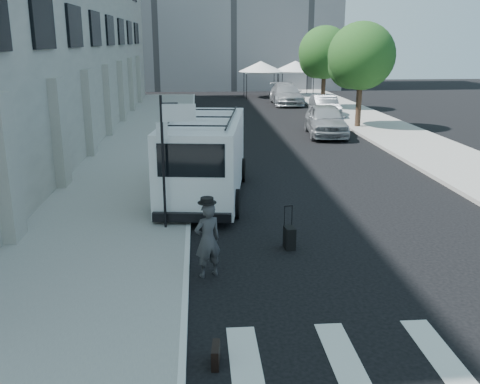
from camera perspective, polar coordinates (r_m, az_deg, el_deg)
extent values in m
plane|color=black|center=(11.67, 4.23, -9.37)|extent=(120.00, 120.00, 0.00)
cube|color=gray|center=(27.00, -9.93, 5.19)|extent=(4.50, 48.00, 0.15)
cube|color=gray|center=(32.62, 14.77, 6.72)|extent=(4.00, 56.00, 0.15)
cylinder|color=black|center=(14.00, -8.20, 3.05)|extent=(0.07, 0.07, 3.50)
cube|color=white|center=(13.86, -8.33, 6.49)|extent=(0.30, 0.03, 0.42)
cube|color=white|center=(13.75, -6.52, 8.38)|extent=(0.85, 0.06, 0.45)
cylinder|color=black|center=(32.01, 12.54, 9.10)|extent=(0.32, 0.32, 2.80)
sphere|color=#174819|center=(31.82, 12.84, 13.98)|extent=(3.80, 3.80, 3.80)
sphere|color=#174819|center=(32.30, 11.76, 13.05)|extent=(2.66, 2.66, 2.66)
cylinder|color=black|center=(40.66, 8.86, 10.65)|extent=(0.32, 0.32, 2.80)
sphere|color=#174819|center=(40.51, 9.03, 14.49)|extent=(3.80, 3.80, 3.80)
sphere|color=#174819|center=(41.03, 8.24, 13.74)|extent=(2.66, 2.66, 2.66)
cylinder|color=black|center=(47.38, 0.71, 11.18)|extent=(0.06, 0.06, 2.20)
cylinder|color=black|center=(47.72, 4.13, 11.18)|extent=(0.06, 0.06, 2.20)
cylinder|color=black|center=(50.16, 0.42, 11.44)|extent=(0.06, 0.06, 2.20)
cylinder|color=black|center=(50.48, 3.65, 11.44)|extent=(0.06, 0.06, 2.20)
cube|color=white|center=(48.84, 2.24, 12.67)|extent=(3.00, 3.00, 0.12)
cone|color=white|center=(48.81, 2.25, 13.25)|extent=(4.00, 4.00, 0.90)
cylinder|color=black|center=(48.27, 4.52, 11.22)|extent=(0.06, 0.06, 2.20)
cylinder|color=black|center=(48.78, 7.83, 11.18)|extent=(0.06, 0.06, 2.20)
cylinder|color=black|center=(51.03, 4.03, 11.48)|extent=(0.06, 0.06, 2.20)
cylinder|color=black|center=(51.51, 7.17, 11.44)|extent=(0.06, 0.06, 2.20)
cube|color=white|center=(49.80, 5.93, 12.66)|extent=(3.00, 3.00, 0.12)
cone|color=white|center=(49.78, 5.94, 13.23)|extent=(4.00, 4.00, 0.90)
imported|color=#37373A|center=(11.55, -3.47, -5.14)|extent=(0.72, 0.62, 1.67)
cube|color=black|center=(8.85, -2.60, -17.00)|extent=(0.16, 0.45, 0.34)
cube|color=black|center=(13.28, 5.30, -4.89)|extent=(0.27, 0.40, 0.55)
cylinder|color=black|center=(13.24, 4.76, -2.57)|extent=(0.02, 0.02, 0.53)
cylinder|color=black|center=(13.29, 5.56, -2.52)|extent=(0.02, 0.02, 0.53)
cube|color=black|center=(13.18, 5.19, -1.48)|extent=(0.21, 0.05, 0.03)
cube|color=white|center=(17.23, -3.83, 3.83)|extent=(3.01, 6.33, 2.37)
cube|color=white|center=(20.58, -2.75, 4.30)|extent=(2.26, 1.28, 1.24)
cube|color=black|center=(14.19, -5.25, 3.39)|extent=(1.80, 0.32, 0.90)
cylinder|color=black|center=(19.66, -6.18, 2.42)|extent=(0.42, 0.89, 0.86)
cylinder|color=black|center=(19.44, 0.08, 2.37)|extent=(0.42, 0.89, 0.86)
cylinder|color=black|center=(15.69, -8.50, -1.13)|extent=(0.42, 0.89, 0.86)
cylinder|color=black|center=(15.42, -0.66, -1.25)|extent=(0.42, 0.89, 0.86)
imported|color=#929599|center=(29.35, 9.15, 7.59)|extent=(2.46, 5.12, 1.69)
imported|color=#595D61|center=(36.64, 9.02, 9.02)|extent=(1.73, 4.45, 1.44)
imported|color=#9FA2A6|center=(43.59, 4.94, 10.35)|extent=(2.37, 5.66, 1.63)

